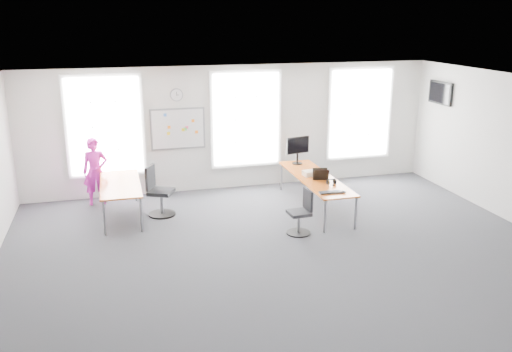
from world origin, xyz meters
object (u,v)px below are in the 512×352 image
object	(u,v)px
chair_right	(301,215)
chair_left	(158,194)
headphones	(331,182)
desk_left	(120,186)
monitor	(298,148)
desk_right	(315,179)
person	(95,171)
keyboard	(331,193)

from	to	relation	value
chair_right	chair_left	distance (m)	3.14
chair_left	headphones	distance (m)	3.67
chair_right	desk_left	bearing A→B (deg)	-122.28
desk_left	monitor	world-z (taller)	monitor
headphones	desk_right	bearing A→B (deg)	121.77
desk_right	desk_left	size ratio (longest dim) A/B	1.43
desk_left	person	xyz separation A→B (m)	(-0.51, 0.99, 0.08)
keyboard	monitor	bearing A→B (deg)	93.28
chair_right	monitor	distance (m)	2.66
desk_left	desk_right	bearing A→B (deg)	-7.40
desk_left	headphones	bearing A→B (deg)	-14.52
chair_right	headphones	world-z (taller)	chair_right
person	headphones	size ratio (longest dim) A/B	7.63
desk_left	chair_left	size ratio (longest dim) A/B	1.88
desk_right	chair_left	size ratio (longest dim) A/B	2.70
desk_right	chair_left	distance (m)	3.42
desk_right	chair_left	bearing A→B (deg)	172.36
chair_right	headphones	xyz separation A→B (m)	(0.91, 0.74, 0.37)
desk_right	chair_right	bearing A→B (deg)	-120.90
chair_right	person	world-z (taller)	person
desk_left	chair_right	size ratio (longest dim) A/B	2.29
keyboard	desk_right	bearing A→B (deg)	90.08
chair_left	chair_right	bearing A→B (deg)	-99.20
person	desk_right	bearing A→B (deg)	-20.37
desk_left	chair_left	world-z (taller)	chair_left
keyboard	monitor	distance (m)	2.28
person	keyboard	size ratio (longest dim) A/B	3.32
desk_right	monitor	size ratio (longest dim) A/B	4.42
keyboard	headphones	xyz separation A→B (m)	(0.23, 0.55, 0.04)
desk_right	person	world-z (taller)	person
desk_right	chair_left	xyz separation A→B (m)	(-3.38, 0.45, -0.19)
desk_left	person	size ratio (longest dim) A/B	1.34
desk_left	monitor	distance (m)	4.19
chair_right	keyboard	bearing A→B (deg)	102.40
desk_right	monitor	bearing A→B (deg)	91.02
desk_right	person	xyz separation A→B (m)	(-4.66, 1.53, 0.10)
desk_right	chair_right	distance (m)	1.55
desk_right	monitor	distance (m)	1.22
person	monitor	bearing A→B (deg)	-7.07
chair_left	keyboard	world-z (taller)	chair_left
monitor	person	bearing A→B (deg)	162.73
chair_left	keyboard	xyz separation A→B (m)	(3.28, -1.57, 0.25)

